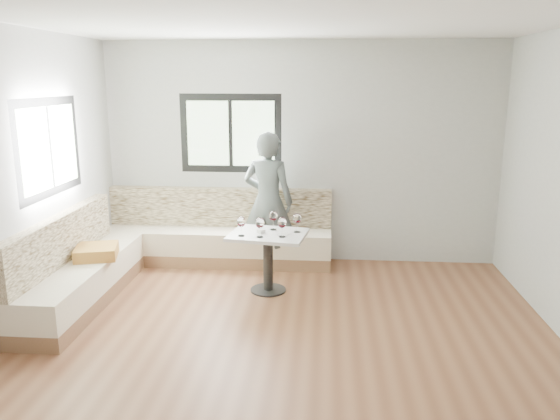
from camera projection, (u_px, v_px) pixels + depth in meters
The scene contains 10 objects.
room at pixel (279, 190), 4.60m from camera, with size 5.01×5.01×2.81m.
banquette at pixel (163, 251), 6.48m from camera, with size 2.90×2.80×0.95m.
table at pixel (268, 248), 6.04m from camera, with size 0.90×0.75×0.67m.
person at pixel (268, 201), 6.71m from camera, with size 0.63×0.41×1.72m, color #4A5251.
olive_ramekin at pixel (261, 231), 6.02m from camera, with size 0.10×0.10×0.04m.
wine_glass_a at pixel (241, 222), 5.86m from camera, with size 0.10×0.10×0.22m.
wine_glass_b at pixel (260, 224), 5.81m from camera, with size 0.10×0.10×0.22m.
wine_glass_c at pixel (282, 223), 5.82m from camera, with size 0.10×0.10×0.22m.
wine_glass_d at pixel (273, 217), 6.10m from camera, with size 0.10×0.10×0.22m.
wine_glass_e at pixel (297, 219), 6.00m from camera, with size 0.10×0.10×0.22m.
Camera 1 is at (0.31, -4.42, 2.32)m, focal length 35.00 mm.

